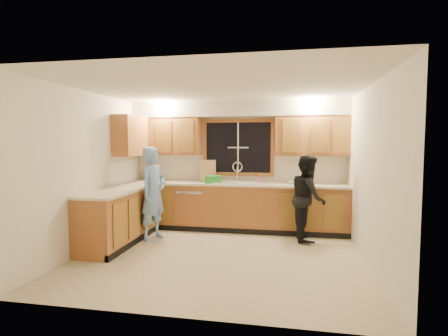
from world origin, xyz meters
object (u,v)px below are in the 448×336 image
Objects in this scene: sink at (236,186)px; dishwasher at (193,208)px; knife_block at (150,175)px; stove at (102,225)px; soap_bottle at (259,178)px; man at (153,193)px; dish_crate at (213,179)px; woman at (308,198)px; bowl at (294,182)px.

dishwasher is (-0.85, -0.01, -0.45)m from sink.
sink is 1.83m from knife_block.
stove is 3.00m from soap_bottle.
man is (0.47, 0.91, 0.37)m from stove.
soap_bottle is (1.78, 0.99, 0.19)m from man.
man is 9.31× the size of soap_bottle.
stove is (-1.80, -1.82, -0.41)m from sink.
knife_block is 1.41m from dish_crate.
sink is 0.46m from dish_crate.
woman reaches higher than knife_block.
stove is 3.90× the size of bowl.
stove is at bearing 167.98° from man.
knife_block is at bearing 177.94° from bowl.
man reaches higher than stove.
stove is at bearing -134.61° from sink.
woman is (1.34, -0.49, -0.12)m from sink.
bowl reaches higher than stove.
knife_block is at bearing 170.55° from dish_crate.
soap_bottle is (2.27, -0.05, -0.02)m from knife_block.
man is at bearing 94.58° from woman.
dish_crate is at bearing -168.29° from soap_bottle.
stove is 2.26m from dish_crate.
soap_bottle reaches higher than dishwasher.
sink is at bearing 0.99° from dishwasher.
stove is at bearing -128.47° from dish_crate.
woman is at bearing -65.42° from bowl.
dishwasher is 2.65× the size of dish_crate.
dish_crate is (1.39, -0.23, -0.04)m from knife_block.
stove is 1.09m from man.
bowl is (-0.23, 0.51, 0.20)m from woman.
dishwasher is 2.03m from bowl.
sink is 1.11m from bowl.
stove is at bearing -117.69° from dishwasher.
man reaches higher than soap_bottle.
dishwasher is 0.55× the size of woman.
man is 7.06× the size of bowl.
man is at bearing -137.78° from dish_crate.
soap_bottle is (-0.89, 0.57, 0.26)m from woman.
stove reaches higher than dishwasher.
knife_block is (-0.02, 1.95, 0.58)m from stove.
woman is at bearing 23.01° from stove.
soap_bottle is at bearing 40.23° from stove.
dishwasher is at bearing 167.81° from dish_crate.
sink reaches higher than bowl.
sink is 3.72× the size of bowl.
sink is at bearing -170.12° from soap_bottle.
woman is 4.84× the size of dish_crate.
knife_block is at bearing 176.03° from sink.
woman is at bearing -29.08° from knife_block.
bowl is (0.65, -0.06, -0.06)m from soap_bottle.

